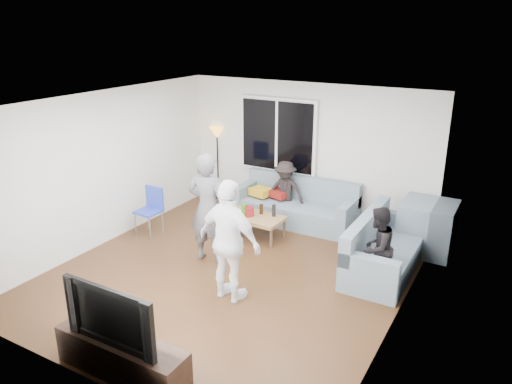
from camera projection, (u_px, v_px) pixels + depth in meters
The scene contains 30 objects.
floor at pixel (231, 274), 7.51m from camera, with size 5.00×5.50×0.04m, color #56351C.
ceiling at pixel (228, 102), 6.63m from camera, with size 5.00×5.50×0.04m, color white.
wall_back at pixel (307, 151), 9.34m from camera, with size 5.00×0.04×2.60m, color silver.
wall_front at pixel (78, 275), 4.80m from camera, with size 5.00×0.04×2.60m, color silver.
wall_left at pixel (104, 169), 8.24m from camera, with size 0.04×5.50×2.60m, color silver.
wall_right at pixel (406, 227), 5.90m from camera, with size 0.04×5.50×2.60m, color silver.
window_frame at pixel (278, 136), 9.48m from camera, with size 1.62×0.06×1.47m, color white.
window_glass at pixel (277, 136), 9.44m from camera, with size 1.50×0.02×1.35m, color black.
window_mullion at pixel (277, 136), 9.43m from camera, with size 0.05×0.03×1.35m, color white.
radiator at pixel (276, 196), 9.85m from camera, with size 1.30×0.12×0.62m, color silver.
potted_plant at pixel (285, 175), 9.57m from camera, with size 0.20×0.16×0.36m, color #2C5A24.
vase at pixel (262, 176), 9.84m from camera, with size 0.16×0.16×0.16m, color white.
sofa_back_section at pixel (295, 202), 9.22m from camera, with size 2.30×0.85×0.85m, color slate, non-canonical shape.
sofa_right_section at pixel (387, 245), 7.46m from camera, with size 0.85×2.00×0.85m, color slate, non-canonical shape.
sofa_corner at pixel (427, 227), 8.10m from camera, with size 0.85×0.85×0.85m, color slate.
cushion_yellow at pixel (261, 192), 9.52m from camera, with size 0.38×0.32×0.14m, color gold.
cushion_red at pixel (279, 194), 9.41m from camera, with size 0.36×0.30×0.13m, color maroon.
coffee_table at pixel (253, 226), 8.71m from camera, with size 1.10×0.60×0.40m, color #A88151.
pitcher at pixel (249, 211), 8.60m from camera, with size 0.17×0.17×0.17m, color maroon.
side_chair at pixel (148, 212), 8.72m from camera, with size 0.40×0.40×0.86m, color #293EB5, non-canonical shape.
floor_lamp at pixel (218, 163), 10.44m from camera, with size 0.32×0.32×1.56m, color #FFAB30, non-canonical shape.
player_left at pixel (208, 208), 7.63m from camera, with size 0.65×0.43×1.78m, color #515156.
player_right at pixel (230, 242), 6.54m from camera, with size 1.01×0.42×1.72m, color white.
spectator_right at pixel (377, 248), 6.94m from camera, with size 0.59×0.46×1.22m, color black.
spectator_back at pixel (285, 191), 9.30m from camera, with size 0.76×0.44×1.18m, color black.
tv_console at pixel (122, 357), 5.29m from camera, with size 1.60×0.40×0.44m, color #37251B.
television at pixel (117, 312), 5.10m from camera, with size 1.19×0.16×0.69m, color black.
bottle_b at pixel (244, 210), 8.57m from camera, with size 0.08×0.08×0.23m, color #349B1C.
bottle_e at pixel (274, 211), 8.57m from camera, with size 0.07×0.07×0.21m, color black.
bottle_c at pixel (261, 209), 8.68m from camera, with size 0.07×0.07×0.18m, color black.
Camera 1 is at (3.62, -5.61, 3.66)m, focal length 34.30 mm.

